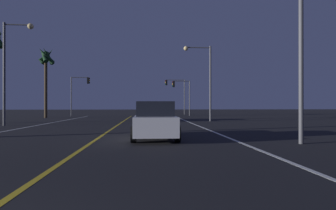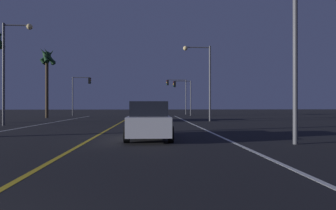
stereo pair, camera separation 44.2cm
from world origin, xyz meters
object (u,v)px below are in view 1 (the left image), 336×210
object	(u,v)px
car_ahead_far	(150,112)
palm_tree_left_far	(46,62)
traffic_light_near_right	(181,90)
traffic_light_far_right	(175,89)
car_lead_same_lane	(155,121)
street_lamp_right_far	(203,72)
street_lamp_left_mid	(11,60)
street_lamp_right_near	(287,5)
traffic_light_near_left	(80,87)

from	to	relation	value
car_ahead_far	palm_tree_left_far	distance (m)	15.62
traffic_light_near_right	traffic_light_far_right	bearing A→B (deg)	-87.18
car_lead_same_lane	street_lamp_right_far	size ratio (longest dim) A/B	0.59
traffic_light_far_right	street_lamp_left_mid	bearing A→B (deg)	58.09
traffic_light_near_right	street_lamp_right_near	xyz separation A→B (m)	(0.50, -29.10, 1.67)
street_lamp_right_far	palm_tree_left_far	distance (m)	19.68
car_lead_same_lane	street_lamp_left_mid	bearing A→B (deg)	50.62
traffic_light_near_left	street_lamp_right_far	bearing A→B (deg)	-42.60
car_ahead_far	street_lamp_right_far	world-z (taller)	street_lamp_right_far
car_lead_same_lane	street_lamp_right_near	bearing A→B (deg)	-111.90
street_lamp_left_mid	car_lead_same_lane	bearing A→B (deg)	-39.38
car_ahead_far	street_lamp_right_near	size ratio (longest dim) A/B	0.49
street_lamp_right_far	palm_tree_left_far	xyz separation A→B (m)	(-17.74, 8.25, 2.14)
car_lead_same_lane	traffic_light_far_right	xyz separation A→B (m)	(4.40, 32.52, 3.52)
street_lamp_right_near	street_lamp_left_mid	bearing A→B (deg)	-34.31
traffic_light_far_right	car_ahead_far	bearing A→B (deg)	76.13
street_lamp_left_mid	traffic_light_far_right	bearing A→B (deg)	58.09
car_lead_same_lane	traffic_light_far_right	bearing A→B (deg)	-7.71
traffic_light_near_left	street_lamp_right_near	bearing A→B (deg)	-62.53
car_ahead_far	palm_tree_left_far	world-z (taller)	palm_tree_left_far
traffic_light_near_left	street_lamp_right_far	xyz separation A→B (m)	(15.03, -13.82, 0.58)
traffic_light_near_right	street_lamp_right_near	distance (m)	29.15
traffic_light_near_right	palm_tree_left_far	size ratio (longest dim) A/B	0.60
car_lead_same_lane	street_lamp_left_mid	xyz separation A→B (m)	(-10.49, 8.61, 4.11)
street_lamp_left_mid	street_lamp_right_far	size ratio (longest dim) A/B	1.07
traffic_light_near_left	street_lamp_right_far	size ratio (longest dim) A/B	0.77
traffic_light_near_left	palm_tree_left_far	world-z (taller)	palm_tree_left_far
car_ahead_far	traffic_light_near_right	xyz separation A→B (m)	(4.73, 12.56, 3.01)
traffic_light_near_right	street_lamp_right_far	world-z (taller)	street_lamp_right_far
car_ahead_far	traffic_light_near_right	distance (m)	13.76
traffic_light_far_right	street_lamp_right_near	size ratio (longest dim) A/B	0.67
palm_tree_left_far	car_lead_same_lane	bearing A→B (deg)	-59.45
car_lead_same_lane	street_lamp_right_far	distance (m)	14.67
car_ahead_far	traffic_light_near_left	xyz separation A→B (m)	(-9.89, 12.56, 3.31)
traffic_light_near_right	street_lamp_right_far	xyz separation A→B (m)	(0.41, -13.82, 0.87)
street_lamp_right_far	traffic_light_near_right	bearing A→B (deg)	-88.32
car_ahead_far	street_lamp_right_near	xyz separation A→B (m)	(5.24, -16.54, 4.68)
traffic_light_near_right	street_lamp_right_near	world-z (taller)	street_lamp_right_near
traffic_light_near_right	traffic_light_far_right	xyz separation A→B (m)	(-0.27, 5.50, 0.51)
car_ahead_far	street_lamp_left_mid	distance (m)	12.64
traffic_light_near_left	traffic_light_far_right	bearing A→B (deg)	20.97
car_ahead_far	street_lamp_left_mid	world-z (taller)	street_lamp_left_mid
traffic_light_near_left	car_ahead_far	bearing A→B (deg)	-51.79
car_lead_same_lane	palm_tree_left_far	distance (m)	25.63
car_lead_same_lane	traffic_light_near_left	bearing A→B (deg)	20.22
palm_tree_left_far	street_lamp_right_near	bearing A→B (deg)	-52.84
car_ahead_far	traffic_light_far_right	bearing A→B (deg)	-13.87
car_lead_same_lane	street_lamp_right_far	bearing A→B (deg)	-21.04
street_lamp_left_mid	palm_tree_left_far	world-z (taller)	palm_tree_left_far
palm_tree_left_far	street_lamp_right_far	bearing A→B (deg)	-24.95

